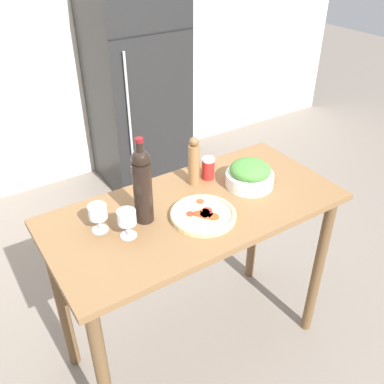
% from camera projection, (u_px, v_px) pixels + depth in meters
% --- Properties ---
extents(ground_plane, '(14.00, 14.00, 0.00)m').
position_uv_depth(ground_plane, '(195.00, 343.00, 2.45)').
color(ground_plane, slate).
extents(wall_back, '(6.40, 0.08, 2.60)m').
position_uv_depth(wall_back, '(38.00, 31.00, 3.25)').
color(wall_back, silver).
rests_on(wall_back, ground_plane).
extents(refrigerator, '(0.70, 0.66, 1.86)m').
position_uv_depth(refrigerator, '(136.00, 78.00, 3.49)').
color(refrigerator, black).
rests_on(refrigerator, ground_plane).
extents(prep_counter, '(1.35, 0.64, 0.96)m').
position_uv_depth(prep_counter, '(196.00, 234.00, 2.01)').
color(prep_counter, brown).
rests_on(prep_counter, ground_plane).
extents(wine_bottle, '(0.08, 0.08, 0.39)m').
position_uv_depth(wine_bottle, '(142.00, 184.00, 1.74)').
color(wine_bottle, black).
rests_on(wine_bottle, prep_counter).
extents(wine_glass_near, '(0.08, 0.08, 0.12)m').
position_uv_depth(wine_glass_near, '(127.00, 219.00, 1.70)').
color(wine_glass_near, silver).
rests_on(wine_glass_near, prep_counter).
extents(wine_glass_far, '(0.08, 0.08, 0.12)m').
position_uv_depth(wine_glass_far, '(98.00, 213.00, 1.73)').
color(wine_glass_far, silver).
rests_on(wine_glass_far, prep_counter).
extents(pepper_mill, '(0.05, 0.05, 0.25)m').
position_uv_depth(pepper_mill, '(194.00, 162.00, 2.02)').
color(pepper_mill, olive).
rests_on(pepper_mill, prep_counter).
extents(salad_bowl, '(0.23, 0.23, 0.13)m').
position_uv_depth(salad_bowl, '(250.00, 175.00, 2.04)').
color(salad_bowl, white).
rests_on(salad_bowl, prep_counter).
extents(homemade_pizza, '(0.29, 0.29, 0.03)m').
position_uv_depth(homemade_pizza, '(203.00, 215.00, 1.85)').
color(homemade_pizza, '#DBC189').
rests_on(homemade_pizza, prep_counter).
extents(salt_canister, '(0.06, 0.06, 0.11)m').
position_uv_depth(salt_canister, '(208.00, 168.00, 2.09)').
color(salt_canister, '#B2231E').
rests_on(salt_canister, prep_counter).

